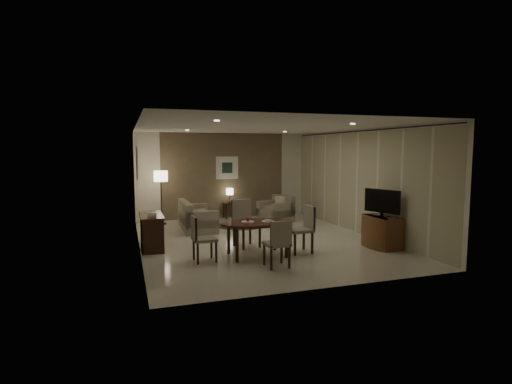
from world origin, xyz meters
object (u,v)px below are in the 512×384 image
object	(u,v)px
tv_cabinet	(382,232)
chair_left	(205,239)
side_table	(230,210)
armchair	(276,209)
chair_near	(277,243)
floor_lamp	(161,198)
chair_right	(300,229)
sofa	(197,215)
dining_table	(257,239)
console_desk	(152,232)
chair_far	(247,224)

from	to	relation	value
tv_cabinet	chair_left	distance (m)	3.98
tv_cabinet	side_table	xyz separation A→B (m)	(-2.28, 4.73, -0.10)
tv_cabinet	armchair	xyz separation A→B (m)	(-1.07, 3.81, 0.04)
tv_cabinet	chair_near	world-z (taller)	chair_near
chair_left	floor_lamp	xyz separation A→B (m)	(-0.45, 4.27, 0.33)
chair_right	sofa	bearing A→B (deg)	-153.72
chair_near	sofa	bearing A→B (deg)	-80.20
chair_near	dining_table	bearing A→B (deg)	-84.49
sofa	tv_cabinet	bearing A→B (deg)	-132.39
console_desk	armchair	size ratio (longest dim) A/B	1.38
side_table	tv_cabinet	bearing A→B (deg)	-64.30
console_desk	chair_right	xyz separation A→B (m)	(2.95, -1.35, 0.12)
armchair	chair_near	bearing A→B (deg)	-41.88
chair_left	console_desk	bearing A→B (deg)	30.57
dining_table	chair_far	distance (m)	0.82
chair_near	sofa	xyz separation A→B (m)	(-0.79, 3.94, -0.05)
dining_table	side_table	world-z (taller)	dining_table
sofa	dining_table	bearing A→B (deg)	-167.45
dining_table	tv_cabinet	bearing A→B (deg)	-3.33
tv_cabinet	chair_near	size ratio (longest dim) A/B	1.01
tv_cabinet	side_table	distance (m)	5.25
chair_left	chair_right	xyz separation A→B (m)	(2.04, 0.04, 0.05)
chair_left	sofa	size ratio (longest dim) A/B	0.54
chair_right	chair_far	bearing A→B (deg)	-133.01
tv_cabinet	chair_right	bearing A→B (deg)	175.53
chair_right	chair_left	bearing A→B (deg)	-90.23
console_desk	chair_left	size ratio (longest dim) A/B	1.34
chair_far	side_table	size ratio (longest dim) A/B	2.06
armchair	floor_lamp	bearing A→B (deg)	-120.81
console_desk	dining_table	world-z (taller)	console_desk
sofa	side_table	size ratio (longest dim) A/B	3.27
console_desk	chair_left	world-z (taller)	chair_left
chair_near	armchair	distance (m)	4.79
chair_near	chair_left	world-z (taller)	chair_left
side_table	chair_far	bearing A→B (deg)	-98.77
console_desk	armchair	distance (m)	4.46
chair_far	sofa	world-z (taller)	chair_far
chair_right	sofa	xyz separation A→B (m)	(-1.63, 3.11, -0.10)
console_desk	tv_cabinet	world-z (taller)	console_desk
dining_table	armchair	bearing A→B (deg)	63.58
chair_right	side_table	size ratio (longest dim) A/B	1.95
console_desk	chair_far	world-z (taller)	chair_far
side_table	dining_table	bearing A→B (deg)	-97.55
chair_far	armchair	size ratio (longest dim) A/B	1.21
console_desk	tv_cabinet	bearing A→B (deg)	-17.05
floor_lamp	side_table	bearing A→B (deg)	9.18
armchair	chair_far	bearing A→B (deg)	-53.19
chair_right	console_desk	bearing A→B (deg)	-115.87
tv_cabinet	console_desk	bearing A→B (deg)	162.95
chair_near	armchair	world-z (taller)	chair_near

